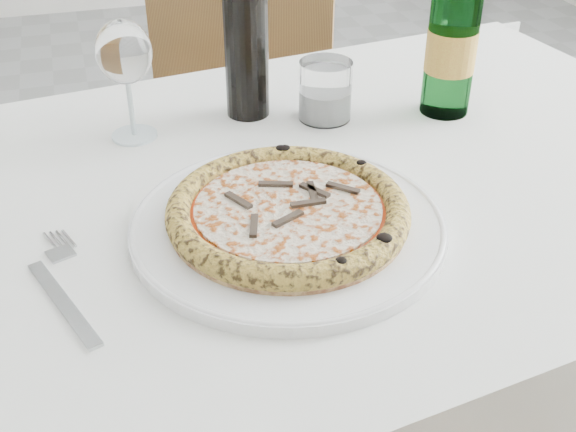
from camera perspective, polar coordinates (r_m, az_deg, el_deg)
name	(u,v)px	position (r m, az deg, el deg)	size (l,w,h in m)	color
dining_table	(266,250)	(0.95, -1.72, -2.73)	(1.42, 0.96, 0.76)	olive
chair_far	(234,99)	(1.68, -4.33, 9.24)	(0.57, 0.57, 0.93)	olive
plate	(288,224)	(0.81, 0.00, -0.66)	(0.35, 0.35, 0.02)	white
pizza	(288,211)	(0.80, 0.00, 0.37)	(0.27, 0.27, 0.03)	tan
fork	(62,287)	(0.77, -17.40, -5.39)	(0.07, 0.22, 0.00)	#A4A7AB
wine_glass	(124,55)	(0.99, -12.82, 12.27)	(0.07, 0.07, 0.17)	silver
tumbler	(325,94)	(1.06, 2.95, 9.58)	(0.08, 0.08, 0.09)	white
beer_bottle	(452,39)	(1.07, 12.87, 13.48)	(0.07, 0.07, 0.28)	#3A7E48
wine_bottle	(246,42)	(1.04, -3.34, 13.57)	(0.06, 0.06, 0.26)	black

